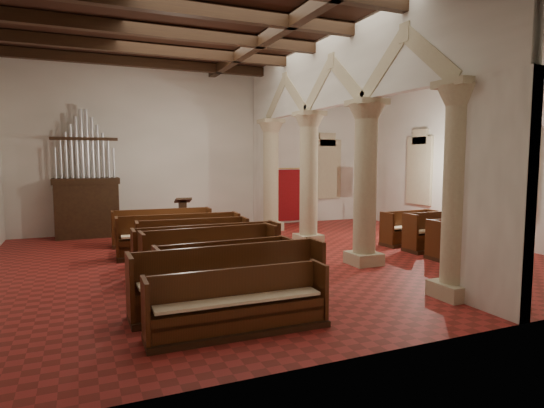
{
  "coord_description": "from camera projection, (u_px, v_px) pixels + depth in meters",
  "views": [
    {
      "loc": [
        -4.71,
        -10.92,
        2.64
      ],
      "look_at": [
        0.14,
        0.5,
        1.4
      ],
      "focal_mm": 30.0,
      "sensor_mm": 36.0,
      "label": 1
    }
  ],
  "objects": [
    {
      "name": "nave_pew_8",
      "position": [
        163.0,
        233.0,
        14.05
      ],
      "size": [
        3.0,
        0.85,
        1.09
      ],
      "rotation": [
        0.0,
        0.0,
        -0.04
      ],
      "color": "#311F0F",
      "rests_on": "floor"
    },
    {
      "name": "processional_banner",
      "position": [
        364.0,
        204.0,
        18.17
      ],
      "size": [
        0.58,
        0.74,
        2.55
      ],
      "rotation": [
        0.0,
        0.0,
        -0.15
      ],
      "color": "#311F0F",
      "rests_on": "floor"
    },
    {
      "name": "nave_pew_6",
      "position": [
        179.0,
        242.0,
        12.41
      ],
      "size": [
        3.33,
        0.93,
        1.12
      ],
      "rotation": [
        0.0,
        0.0,
        -0.05
      ],
      "color": "#311F0F",
      "rests_on": "floor"
    },
    {
      "name": "wall_right",
      "position": [
        475.0,
        148.0,
        14.52
      ],
      "size": [
        0.02,
        12.0,
        6.0
      ],
      "primitive_type": "cube",
      "color": "white",
      "rests_on": "floor"
    },
    {
      "name": "nave_pew_2",
      "position": [
        226.0,
        277.0,
        8.85
      ],
      "size": [
        2.73,
        0.79,
        1.03
      ],
      "rotation": [
        0.0,
        0.0,
        0.04
      ],
      "color": "#311F0F",
      "rests_on": "floor"
    },
    {
      "name": "floor",
      "position": [
        274.0,
        258.0,
        12.09
      ],
      "size": [
        14.0,
        14.0,
        0.0
      ],
      "primitive_type": "plane",
      "color": "maroon",
      "rests_on": "ground"
    },
    {
      "name": "window_back",
      "position": [
        327.0,
        169.0,
        19.3
      ],
      "size": [
        1.0,
        0.03,
        2.2
      ],
      "primitive_type": "cube",
      "color": "#306C4D",
      "rests_on": "wall_back"
    },
    {
      "name": "hymnal_box_c",
      "position": [
        262.0,
        259.0,
        10.83
      ],
      "size": [
        0.35,
        0.32,
        0.3
      ],
      "primitive_type": "cube",
      "rotation": [
        0.0,
        0.0,
        -0.28
      ],
      "color": "navy",
      "rests_on": "floor"
    },
    {
      "name": "tube_heater_a",
      "position": [
        230.0,
        325.0,
        6.78
      ],
      "size": [
        1.01,
        0.13,
        0.1
      ],
      "primitive_type": "cylinder",
      "rotation": [
        0.0,
        1.57,
        -0.03
      ],
      "color": "silver",
      "rests_on": "floor"
    },
    {
      "name": "nave_pew_3",
      "position": [
        210.0,
        263.0,
        9.92
      ],
      "size": [
        2.98,
        0.85,
        1.14
      ],
      "rotation": [
        0.0,
        0.0,
        0.03
      ],
      "color": "#311F0F",
      "rests_on": "floor"
    },
    {
      "name": "window_right_a",
      "position": [
        515.0,
        174.0,
        13.22
      ],
      "size": [
        0.03,
        1.0,
        2.2
      ],
      "primitive_type": "cube",
      "color": "#306C4D",
      "rests_on": "wall_right"
    },
    {
      "name": "dossal_curtain",
      "position": [
        295.0,
        195.0,
        18.76
      ],
      "size": [
        1.8,
        0.07,
        2.17
      ],
      "color": "maroon",
      "rests_on": "floor"
    },
    {
      "name": "aisle_pew_1",
      "position": [
        436.0,
        238.0,
        13.1
      ],
      "size": [
        1.89,
        0.77,
        1.1
      ],
      "rotation": [
        0.0,
        0.0,
        -0.02
      ],
      "color": "#311F0F",
      "rests_on": "floor"
    },
    {
      "name": "arcade",
      "position": [
        335.0,
        125.0,
        12.44
      ],
      "size": [
        0.9,
        11.9,
        6.0
      ],
      "color": "#BEB48D",
      "rests_on": "floor"
    },
    {
      "name": "wall_front",
      "position": [
        446.0,
        133.0,
        6.3
      ],
      "size": [
        14.0,
        0.02,
        6.0
      ],
      "primitive_type": "cube",
      "color": "white",
      "rests_on": "floor"
    },
    {
      "name": "nave_pew_1",
      "position": [
        231.0,
        289.0,
        7.93
      ],
      "size": [
        3.46,
        0.79,
        1.12
      ],
      "rotation": [
        0.0,
        0.0,
        0.01
      ],
      "color": "#311F0F",
      "rests_on": "floor"
    },
    {
      "name": "pipe_organ",
      "position": [
        87.0,
        197.0,
        15.24
      ],
      "size": [
        2.1,
        0.85,
        4.4
      ],
      "color": "#311F0F",
      "rests_on": "floor"
    },
    {
      "name": "tube_heater_b",
      "position": [
        212.0,
        320.0,
        7.0
      ],
      "size": [
        1.1,
        0.2,
        0.11
      ],
      "primitive_type": "cylinder",
      "rotation": [
        0.0,
        1.57,
        -0.08
      ],
      "color": "white",
      "rests_on": "floor"
    },
    {
      "name": "window_right_b",
      "position": [
        420.0,
        171.0,
        16.88
      ],
      "size": [
        0.03,
        1.0,
        2.2
      ],
      "primitive_type": "cube",
      "color": "#306C4D",
      "rests_on": "wall_right"
    },
    {
      "name": "hymnal_box_b",
      "position": [
        263.0,
        278.0,
        9.08
      ],
      "size": [
        0.39,
        0.35,
        0.33
      ],
      "primitive_type": "cube",
      "rotation": [
        0.0,
        0.0,
        -0.29
      ],
      "color": "navy",
      "rests_on": "floor"
    },
    {
      "name": "wall_back",
      "position": [
        212.0,
        149.0,
        17.29
      ],
      "size": [
        14.0,
        0.02,
        6.0
      ],
      "primitive_type": "cube",
      "color": "white",
      "rests_on": "floor"
    },
    {
      "name": "hymnal_box_a",
      "position": [
        280.0,
        297.0,
        7.79
      ],
      "size": [
        0.41,
        0.36,
        0.36
      ],
      "primitive_type": "cube",
      "rotation": [
        0.0,
        0.0,
        0.2
      ],
      "color": "#16389C",
      "rests_on": "floor"
    },
    {
      "name": "aisle_pew_2",
      "position": [
        409.0,
        233.0,
        14.03
      ],
      "size": [
        1.9,
        0.8,
        1.04
      ],
      "rotation": [
        0.0,
        0.0,
        0.06
      ],
      "color": "#311F0F",
      "rests_on": "floor"
    },
    {
      "name": "nave_pew_0",
      "position": [
        239.0,
        312.0,
        6.89
      ],
      "size": [
        2.82,
        0.68,
        0.97
      ],
      "rotation": [
        0.0,
        0.0,
        -0.01
      ],
      "color": "#311F0F",
      "rests_on": "floor"
    },
    {
      "name": "nave_pew_4",
      "position": [
        209.0,
        257.0,
        10.53
      ],
      "size": [
        3.41,
        0.78,
        1.11
      ],
      "rotation": [
        0.0,
        0.0,
        -0.01
      ],
      "color": "#311F0F",
      "rests_on": "floor"
    },
    {
      "name": "nave_pew_7",
      "position": [
        183.0,
        239.0,
        13.15
      ],
      "size": [
        2.8,
        0.75,
        0.96
      ],
      "rotation": [
        0.0,
        0.0,
        -0.04
      ],
      "color": "#311F0F",
      "rests_on": "floor"
    },
    {
      "name": "ceiling_beams",
      "position": [
        275.0,
        33.0,
        11.52
      ],
      "size": [
        13.8,
        11.8,
        0.3
      ],
      "primitive_type": null,
      "color": "#311F0F",
      "rests_on": "wall_back"
    },
    {
      "name": "lectern",
      "position": [
        183.0,
        220.0,
        15.66
      ],
      "size": [
        0.53,
        0.54,
        1.33
      ],
      "rotation": [
        0.0,
        0.0,
        0.0
      ],
      "color": "#3A2712",
      "rests_on": "floor"
    },
    {
      "name": "aisle_pew_0",
      "position": [
        461.0,
        245.0,
        12.12
      ],
      "size": [
        1.88,
        0.73,
        1.06
      ],
      "rotation": [
        0.0,
        0.0,
        -0.02
      ],
      "color": "#311F0F",
      "rests_on": "floor"
    },
    {
      "name": "nave_pew_5",
      "position": [
        193.0,
        248.0,
        11.55
      ],
      "size": [
        2.84,
        0.92,
        1.11
      ],
      "rotation": [
        0.0,
        0.0,
        -0.06
      ],
      "color": "#311F0F",
      "rests_on": "floor"
    },
    {
      "name": "ceiling",
      "position": [
        275.0,
        26.0,
        11.5
      ],
      "size": [
        14.0,
        14.0,
        0.0
      ],
      "primitive_type": "plane",
      "rotation": [
        3.14,
        0.0,
        0.0
      ],
      "color": "black",
      "rests_on": "wall_back"
    }
  ]
}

